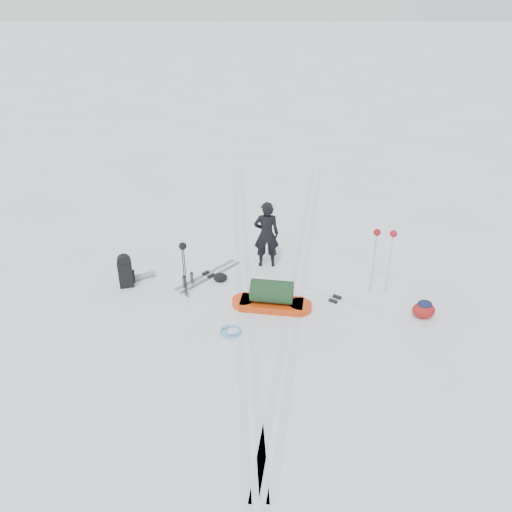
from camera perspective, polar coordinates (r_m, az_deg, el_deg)
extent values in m
plane|color=white|center=(10.97, -1.33, -4.96)|extent=(200.00, 200.00, 0.00)
cube|color=silver|center=(10.97, -1.96, -4.93)|extent=(1.40, 17.97, 0.01)
cube|color=silver|center=(10.96, -0.70, -4.95)|extent=(1.40, 17.97, 0.01)
cube|color=silver|center=(12.71, 4.80, -0.03)|extent=(2.09, 13.88, 0.01)
cube|color=silver|center=(12.73, 5.88, -0.04)|extent=(2.09, 13.88, 0.01)
imported|color=black|center=(11.89, 1.20, 2.48)|extent=(0.62, 0.42, 1.67)
cube|color=red|center=(10.65, 1.80, -5.55)|extent=(1.39, 0.73, 0.17)
cylinder|color=red|center=(10.61, 5.09, -5.81)|extent=(0.55, 0.55, 0.17)
cylinder|color=#F2410E|center=(10.73, -1.45, -5.28)|extent=(0.55, 0.55, 0.17)
cylinder|color=black|center=(10.47, 1.82, -4.07)|extent=(0.94, 0.60, 0.49)
cube|color=black|center=(11.65, -14.68, -2.03)|extent=(0.36, 0.29, 0.62)
cylinder|color=black|center=(11.49, -14.88, -0.61)|extent=(0.35, 0.28, 0.30)
cube|color=black|center=(11.70, -13.85, -2.27)|extent=(0.11, 0.17, 0.27)
cylinder|color=gray|center=(11.99, -12.66, -2.20)|extent=(0.49, 0.36, 0.13)
cylinder|color=black|center=(10.89, -8.27, -1.75)|extent=(0.02, 0.02, 1.23)
cylinder|color=black|center=(10.82, -8.07, -1.93)|extent=(0.02, 0.02, 1.23)
torus|color=black|center=(11.15, -8.09, -4.07)|extent=(0.09, 0.09, 0.01)
torus|color=black|center=(11.09, -7.89, -4.26)|extent=(0.09, 0.09, 0.01)
sphere|color=black|center=(10.55, -8.38, 1.13)|extent=(0.16, 0.16, 0.16)
cylinder|color=#AAABB1|center=(11.20, 13.26, -0.77)|extent=(0.02, 0.02, 1.43)
cylinder|color=silver|center=(11.22, 14.96, -0.92)|extent=(0.02, 0.02, 1.43)
torus|color=silver|center=(11.50, 12.93, -3.41)|extent=(0.10, 0.10, 0.01)
torus|color=#9EA1A5|center=(11.52, 14.59, -3.55)|extent=(0.10, 0.10, 0.01)
sphere|color=maroon|center=(10.87, 13.68, 2.64)|extent=(0.15, 0.15, 0.15)
sphere|color=maroon|center=(10.89, 15.44, 2.47)|extent=(0.15, 0.15, 0.15)
cube|color=gray|center=(11.81, -5.14, -2.40)|extent=(1.31, 1.50, 0.02)
cube|color=#9A9CA2|center=(11.93, -5.77, -2.08)|extent=(1.31, 1.50, 0.02)
cube|color=black|center=(11.79, -5.14, -2.25)|extent=(0.18, 0.19, 0.05)
cube|color=black|center=(11.91, -5.77, -1.94)|extent=(0.18, 0.19, 0.05)
cube|color=white|center=(10.98, 8.79, -5.26)|extent=(1.65, 1.14, 0.02)
cube|color=silver|center=(11.12, 9.24, -4.80)|extent=(1.65, 1.14, 0.02)
cube|color=black|center=(10.96, 8.80, -5.10)|extent=(0.20, 0.17, 0.05)
cube|color=black|center=(11.11, 9.25, -4.65)|extent=(0.20, 0.17, 0.05)
torus|color=#539ECB|center=(10.00, -2.91, -8.60)|extent=(0.54, 0.54, 0.04)
torus|color=#5BB7DE|center=(10.01, -2.74, -8.45)|extent=(0.42, 0.42, 0.04)
ellipsoid|color=maroon|center=(10.88, 18.61, -5.90)|extent=(0.59, 0.57, 0.34)
ellipsoid|color=black|center=(10.80, 18.73, -5.23)|extent=(0.38, 0.37, 0.16)
cylinder|color=#585B60|center=(11.42, -8.20, -2.99)|extent=(0.09, 0.09, 0.28)
cylinder|color=#525459|center=(11.56, -7.34, -2.58)|extent=(0.09, 0.09, 0.26)
cylinder|color=black|center=(11.34, -8.26, -2.32)|extent=(0.07, 0.07, 0.03)
cylinder|color=black|center=(11.48, -7.39, -1.96)|extent=(0.07, 0.07, 0.03)
ellipsoid|color=black|center=(11.59, -4.10, -2.45)|extent=(0.40, 0.36, 0.21)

